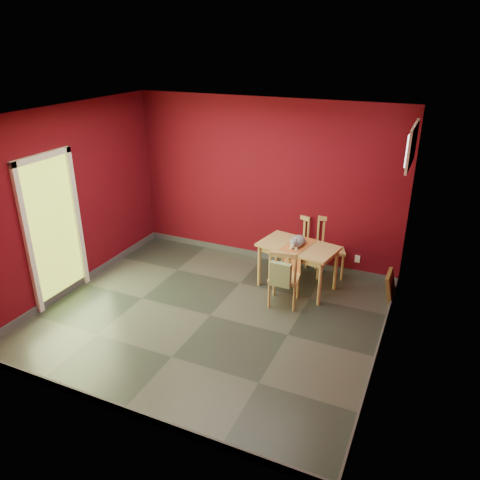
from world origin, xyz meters
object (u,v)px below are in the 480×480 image
at_px(chair_far_left, 294,241).
at_px(picture_frame, 390,287).
at_px(dining_table, 298,251).
at_px(chair_far_right, 330,246).
at_px(tote_bag, 281,274).
at_px(chair_near, 284,277).
at_px(cat, 297,239).

xyz_separation_m(chair_far_left, picture_frame, (1.62, -0.45, -0.24)).
xyz_separation_m(dining_table, chair_far_right, (0.33, 0.66, -0.14)).
relative_size(chair_far_right, tote_bag, 2.27).
height_order(chair_near, tote_bag, chair_near).
bearing_deg(picture_frame, dining_table, -171.83).
distance_m(chair_far_left, chair_far_right, 0.60).
bearing_deg(chair_far_left, picture_frame, -15.58).
xyz_separation_m(tote_bag, picture_frame, (1.35, 0.97, -0.38)).
relative_size(chair_far_right, chair_near, 1.06).
bearing_deg(picture_frame, chair_far_right, 155.65).
distance_m(chair_far_left, cat, 0.81).
distance_m(tote_bag, picture_frame, 1.71).
distance_m(chair_near, picture_frame, 1.58).
bearing_deg(tote_bag, cat, 90.84).
bearing_deg(chair_near, tote_bag, -84.46).
xyz_separation_m(chair_near, picture_frame, (1.37, 0.76, -0.24)).
bearing_deg(cat, dining_table, 69.86).
height_order(chair_far_left, tote_bag, chair_far_left).
distance_m(chair_far_right, chair_near, 1.27).
relative_size(chair_near, picture_frame, 2.04).
distance_m(tote_bag, cat, 0.78).
bearing_deg(cat, chair_far_left, 107.61).
xyz_separation_m(dining_table, chair_far_left, (-0.27, 0.65, -0.16)).
xyz_separation_m(chair_far_right, picture_frame, (1.02, -0.46, -0.26)).
height_order(dining_table, cat, cat).
height_order(chair_far_right, tote_bag, chair_far_right).
bearing_deg(chair_far_right, chair_near, -105.84).
height_order(chair_near, cat, cat).
relative_size(chair_far_left, cat, 2.14).
bearing_deg(dining_table, chair_far_left, 112.67).
height_order(dining_table, picture_frame, dining_table).
relative_size(cat, picture_frame, 0.97).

